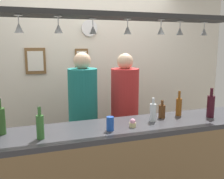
{
  "coord_description": "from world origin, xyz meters",
  "views": [
    {
      "loc": [
        -0.88,
        -2.46,
        1.77
      ],
      "look_at": [
        0.0,
        0.1,
        1.28
      ],
      "focal_mm": 41.24,
      "sensor_mm": 36.0,
      "label": 1
    }
  ],
  "objects_px": {
    "person_right_red_shirt": "(125,107)",
    "bottle_beer_amber_tall": "(179,106)",
    "picture_frame_crest": "(82,58)",
    "bottle_wine_dark_red": "(211,106)",
    "bottle_beer_green_import": "(40,126)",
    "bottle_soda_clear": "(153,112)",
    "picture_frame_caricature": "(35,61)",
    "bottle_beer_brown_stubby": "(162,111)",
    "bottle_champagne_green": "(0,120)",
    "cupcake": "(133,123)",
    "person_middle_teal_shirt": "(83,109)",
    "drink_can": "(110,124)",
    "wall_clock": "(89,28)"
  },
  "relations": [
    {
      "from": "picture_frame_crest",
      "to": "cupcake",
      "type": "bearing_deg",
      "value": -84.74
    },
    {
      "from": "bottle_soda_clear",
      "to": "picture_frame_caricature",
      "type": "relative_size",
      "value": 0.68
    },
    {
      "from": "bottle_beer_brown_stubby",
      "to": "picture_frame_crest",
      "type": "relative_size",
      "value": 0.69
    },
    {
      "from": "bottle_wine_dark_red",
      "to": "picture_frame_crest",
      "type": "bearing_deg",
      "value": 125.2
    },
    {
      "from": "bottle_champagne_green",
      "to": "bottle_beer_green_import",
      "type": "distance_m",
      "value": 0.37
    },
    {
      "from": "bottle_champagne_green",
      "to": "bottle_soda_clear",
      "type": "distance_m",
      "value": 1.37
    },
    {
      "from": "bottle_beer_brown_stubby",
      "to": "bottle_beer_green_import",
      "type": "height_order",
      "value": "bottle_beer_green_import"
    },
    {
      "from": "bottle_wine_dark_red",
      "to": "picture_frame_caricature",
      "type": "distance_m",
      "value": 2.21
    },
    {
      "from": "cupcake",
      "to": "wall_clock",
      "type": "height_order",
      "value": "wall_clock"
    },
    {
      "from": "drink_can",
      "to": "cupcake",
      "type": "height_order",
      "value": "drink_can"
    },
    {
      "from": "person_right_red_shirt",
      "to": "bottle_beer_brown_stubby",
      "type": "height_order",
      "value": "person_right_red_shirt"
    },
    {
      "from": "person_right_red_shirt",
      "to": "bottle_beer_amber_tall",
      "type": "distance_m",
      "value": 0.74
    },
    {
      "from": "bottle_beer_brown_stubby",
      "to": "bottle_beer_green_import",
      "type": "xyz_separation_m",
      "value": [
        -1.2,
        -0.2,
        0.03
      ]
    },
    {
      "from": "bottle_beer_green_import",
      "to": "cupcake",
      "type": "height_order",
      "value": "bottle_beer_green_import"
    },
    {
      "from": "bottle_champagne_green",
      "to": "picture_frame_caricature",
      "type": "xyz_separation_m",
      "value": [
        0.36,
        1.29,
        0.4
      ]
    },
    {
      "from": "bottle_beer_amber_tall",
      "to": "bottle_soda_clear",
      "type": "xyz_separation_m",
      "value": [
        -0.35,
        -0.09,
        -0.01
      ]
    },
    {
      "from": "picture_frame_caricature",
      "to": "bottle_beer_amber_tall",
      "type": "bearing_deg",
      "value": -43.51
    },
    {
      "from": "bottle_soda_clear",
      "to": "picture_frame_crest",
      "type": "bearing_deg",
      "value": 105.93
    },
    {
      "from": "bottle_beer_brown_stubby",
      "to": "wall_clock",
      "type": "xyz_separation_m",
      "value": [
        -0.42,
        1.29,
        0.88
      ]
    },
    {
      "from": "person_right_red_shirt",
      "to": "picture_frame_crest",
      "type": "distance_m",
      "value": 0.94
    },
    {
      "from": "bottle_beer_brown_stubby",
      "to": "drink_can",
      "type": "height_order",
      "value": "bottle_beer_brown_stubby"
    },
    {
      "from": "bottle_champagne_green",
      "to": "bottle_beer_brown_stubby",
      "type": "distance_m",
      "value": 1.5
    },
    {
      "from": "bottle_champagne_green",
      "to": "wall_clock",
      "type": "relative_size",
      "value": 1.36
    },
    {
      "from": "bottle_champagne_green",
      "to": "bottle_soda_clear",
      "type": "relative_size",
      "value": 1.3
    },
    {
      "from": "person_middle_teal_shirt",
      "to": "wall_clock",
      "type": "bearing_deg",
      "value": 68.81
    },
    {
      "from": "cupcake",
      "to": "wall_clock",
      "type": "relative_size",
      "value": 0.35
    },
    {
      "from": "bottle_beer_amber_tall",
      "to": "bottle_soda_clear",
      "type": "height_order",
      "value": "bottle_beer_amber_tall"
    },
    {
      "from": "bottle_champagne_green",
      "to": "bottle_beer_amber_tall",
      "type": "bearing_deg",
      "value": 0.06
    },
    {
      "from": "person_right_red_shirt",
      "to": "bottle_soda_clear",
      "type": "height_order",
      "value": "person_right_red_shirt"
    },
    {
      "from": "person_right_red_shirt",
      "to": "picture_frame_crest",
      "type": "height_order",
      "value": "picture_frame_crest"
    },
    {
      "from": "bottle_wine_dark_red",
      "to": "bottle_soda_clear",
      "type": "bearing_deg",
      "value": 174.09
    },
    {
      "from": "bottle_wine_dark_red",
      "to": "wall_clock",
      "type": "xyz_separation_m",
      "value": [
        -0.9,
        1.43,
        0.83
      ]
    },
    {
      "from": "person_middle_teal_shirt",
      "to": "bottle_soda_clear",
      "type": "xyz_separation_m",
      "value": [
        0.52,
        -0.74,
        0.11
      ]
    },
    {
      "from": "bottle_beer_brown_stubby",
      "to": "drink_can",
      "type": "distance_m",
      "value": 0.65
    },
    {
      "from": "person_middle_teal_shirt",
      "to": "bottle_champagne_green",
      "type": "bearing_deg",
      "value": -142.29
    },
    {
      "from": "picture_frame_crest",
      "to": "bottle_wine_dark_red",
      "type": "bearing_deg",
      "value": -54.8
    },
    {
      "from": "wall_clock",
      "to": "bottle_beer_brown_stubby",
      "type": "bearing_deg",
      "value": -72.05
    },
    {
      "from": "bottle_beer_amber_tall",
      "to": "person_middle_teal_shirt",
      "type": "bearing_deg",
      "value": 143.39
    },
    {
      "from": "bottle_champagne_green",
      "to": "bottle_beer_brown_stubby",
      "type": "height_order",
      "value": "bottle_champagne_green"
    },
    {
      "from": "person_right_red_shirt",
      "to": "bottle_beer_amber_tall",
      "type": "bearing_deg",
      "value": -61.89
    },
    {
      "from": "bottle_beer_brown_stubby",
      "to": "bottle_beer_green_import",
      "type": "bearing_deg",
      "value": -170.4
    },
    {
      "from": "person_right_red_shirt",
      "to": "bottle_beer_green_import",
      "type": "distance_m",
      "value": 1.38
    },
    {
      "from": "person_middle_teal_shirt",
      "to": "bottle_champagne_green",
      "type": "xyz_separation_m",
      "value": [
        -0.84,
        -0.65,
        0.14
      ]
    },
    {
      "from": "bottle_beer_brown_stubby",
      "to": "picture_frame_caricature",
      "type": "bearing_deg",
      "value": 131.38
    },
    {
      "from": "person_middle_teal_shirt",
      "to": "person_right_red_shirt",
      "type": "height_order",
      "value": "person_middle_teal_shirt"
    },
    {
      "from": "bottle_beer_amber_tall",
      "to": "picture_frame_caricature",
      "type": "relative_size",
      "value": 0.76
    },
    {
      "from": "person_right_red_shirt",
      "to": "cupcake",
      "type": "bearing_deg",
      "value": -107.12
    },
    {
      "from": "cupcake",
      "to": "picture_frame_crest",
      "type": "distance_m",
      "value": 1.56
    },
    {
      "from": "bottle_champagne_green",
      "to": "drink_can",
      "type": "xyz_separation_m",
      "value": [
        0.89,
        -0.21,
        -0.06
      ]
    },
    {
      "from": "wall_clock",
      "to": "picture_frame_crest",
      "type": "bearing_deg",
      "value": 176.83
    }
  ]
}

